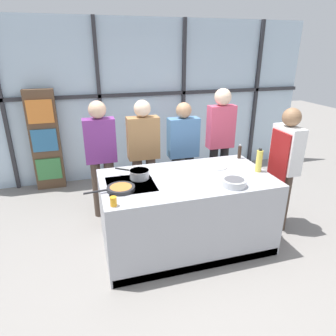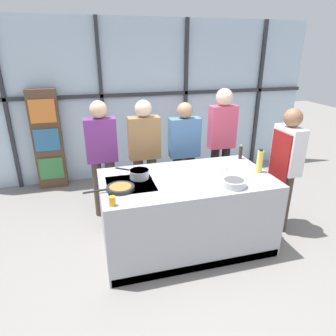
{
  "view_description": "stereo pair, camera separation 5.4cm",
  "coord_description": "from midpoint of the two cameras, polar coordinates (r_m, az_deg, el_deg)",
  "views": [
    {
      "loc": [
        -1.11,
        -3.01,
        2.31
      ],
      "look_at": [
        -0.2,
        0.1,
        1.01
      ],
      "focal_mm": 32.0,
      "sensor_mm": 36.0,
      "label": 1
    },
    {
      "loc": [
        -1.06,
        -3.02,
        2.31
      ],
      "look_at": [
        -0.2,
        0.1,
        1.01
      ],
      "focal_mm": 32.0,
      "sensor_mm": 36.0,
      "label": 2
    }
  ],
  "objects": [
    {
      "name": "mixing_bowl",
      "position": [
        3.33,
        12.88,
        -2.75
      ],
      "size": [
        0.27,
        0.27,
        0.08
      ],
      "color": "silver",
      "rests_on": "demo_island"
    },
    {
      "name": "spectator_far_left",
      "position": [
        4.24,
        -12.1,
        2.84
      ],
      "size": [
        0.42,
        0.24,
        1.68
      ],
      "rotation": [
        0.0,
        0.0,
        3.14
      ],
      "color": "#47382D",
      "rests_on": "ground_plane"
    },
    {
      "name": "spectator_center_left",
      "position": [
        4.31,
        -4.13,
        3.33
      ],
      "size": [
        0.45,
        0.23,
        1.66
      ],
      "rotation": [
        0.0,
        0.0,
        3.14
      ],
      "color": "#47382D",
      "rests_on": "ground_plane"
    },
    {
      "name": "saucepan",
      "position": [
        3.46,
        -5.08,
        -1.09
      ],
      "size": [
        0.37,
        0.31,
        0.1
      ],
      "color": "silver",
      "rests_on": "demo_island"
    },
    {
      "name": "back_window_wall",
      "position": [
        5.61,
        -4.14,
        12.54
      ],
      "size": [
        6.4,
        0.1,
        2.8
      ],
      "color": "silver",
      "rests_on": "ground_plane"
    },
    {
      "name": "juice_glass_near",
      "position": [
        2.91,
        -10.03,
        -6.21
      ],
      "size": [
        0.07,
        0.07,
        0.09
      ],
      "primitive_type": "cylinder",
      "color": "orange",
      "rests_on": "demo_island"
    },
    {
      "name": "ground_plane",
      "position": [
        3.95,
        3.65,
        -13.97
      ],
      "size": [
        18.0,
        18.0,
        0.0
      ],
      "primitive_type": "plane",
      "color": "gray"
    },
    {
      "name": "spectator_far_right",
      "position": [
        4.66,
        10.51,
        5.62
      ],
      "size": [
        0.41,
        0.25,
        1.78
      ],
      "rotation": [
        0.0,
        0.0,
        3.14
      ],
      "color": "black",
      "rests_on": "ground_plane"
    },
    {
      "name": "bookshelf",
      "position": [
        5.48,
        -21.68,
        4.93
      ],
      "size": [
        0.47,
        0.19,
        1.71
      ],
      "color": "brown",
      "rests_on": "ground_plane"
    },
    {
      "name": "frying_pan",
      "position": [
        3.21,
        -8.7,
        -3.78
      ],
      "size": [
        0.54,
        0.3,
        0.04
      ],
      "color": "#232326",
      "rests_on": "demo_island"
    },
    {
      "name": "pepper_grinder",
      "position": [
        4.18,
        14.02,
        2.93
      ],
      "size": [
        0.05,
        0.05,
        0.2
      ],
      "color": "#332319",
      "rests_on": "demo_island"
    },
    {
      "name": "chef",
      "position": [
        4.14,
        21.81,
        0.78
      ],
      "size": [
        0.23,
        0.43,
        1.64
      ],
      "rotation": [
        0.0,
        0.0,
        1.57
      ],
      "color": "#47382D",
      "rests_on": "ground_plane"
    },
    {
      "name": "white_plate",
      "position": [
        3.83,
        9.83,
        0.22
      ],
      "size": [
        0.25,
        0.25,
        0.01
      ],
      "primitive_type": "cylinder",
      "color": "white",
      "rests_on": "demo_island"
    },
    {
      "name": "spectator_center_right",
      "position": [
        4.48,
        3.43,
        3.48
      ],
      "size": [
        0.45,
        0.22,
        1.6
      ],
      "rotation": [
        0.0,
        0.0,
        3.14
      ],
      "color": "black",
      "rests_on": "ground_plane"
    },
    {
      "name": "oil_bottle",
      "position": [
        3.76,
        17.46,
        1.22
      ],
      "size": [
        0.07,
        0.07,
        0.29
      ],
      "color": "#E0CC4C",
      "rests_on": "demo_island"
    },
    {
      "name": "demo_island",
      "position": [
        3.7,
        3.81,
        -8.27
      ],
      "size": [
        2.0,
        1.09,
        0.91
      ],
      "color": "#A8AAB2",
      "rests_on": "ground_plane"
    }
  ]
}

